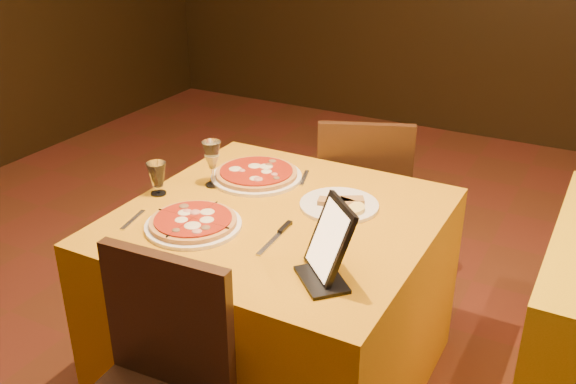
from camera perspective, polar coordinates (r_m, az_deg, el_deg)
The scene contains 11 objects.
main_table at distance 2.52m, azimuth -0.79°, elevation -9.60°, with size 1.10×1.10×0.75m, color #C17F0C.
chair_main_far at distance 3.13m, azimuth 6.59°, elevation -0.69°, with size 0.46×0.46×0.91m, color black, non-canonical shape.
pizza_near at distance 2.26m, azimuth -8.42°, elevation -2.76°, with size 0.34×0.34×0.03m.
pizza_far at distance 2.62m, azimuth -2.82°, elevation 1.54°, with size 0.37×0.37×0.03m.
cutlet_dish at distance 2.39m, azimuth 4.57°, elevation -1.04°, with size 0.29×0.29×0.03m.
wine_glass at distance 2.54m, azimuth -6.75°, elevation 2.53°, with size 0.09×0.09×0.19m, color tan, non-canonical shape.
water_glass at distance 2.51m, azimuth -11.55°, elevation 1.16°, with size 0.07×0.07×0.13m, color white, non-canonical shape.
tablet at distance 1.93m, azimuth 3.73°, elevation -4.22°, with size 0.19×0.02×0.24m, color black.
knife at distance 2.16m, azimuth -1.25°, elevation -4.24°, with size 0.23×0.02×0.01m, color #AAA9B0.
fork_near at distance 2.35m, azimuth -13.62°, elevation -2.43°, with size 0.15×0.02×0.01m, color #AFAEB5.
fork_far at distance 2.62m, azimuth 1.45°, elevation 1.26°, with size 0.15×0.02×0.01m, color #A8AAAF.
Camera 1 is at (0.87, -1.58, 1.82)m, focal length 40.00 mm.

